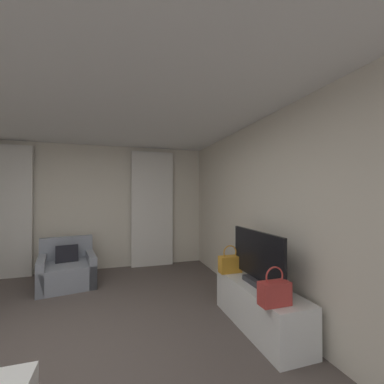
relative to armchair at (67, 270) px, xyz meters
The scene contains 11 objects.
ground_plane 2.21m from the armchair, 84.76° to the right, with size 12.00×12.00×0.00m, color #564C47.
wall_window 1.36m from the armchair, 76.71° to the left, with size 5.12×0.06×2.60m.
wall_right 3.65m from the armchair, 38.64° to the right, with size 0.06×6.12×2.60m.
ceiling 3.23m from the armchair, 84.76° to the right, with size 5.12×6.12×0.06m, color white.
curtain_left_panel 1.70m from the armchair, 148.58° to the left, with size 0.90×0.06×2.50m.
curtain_right_panel 1.99m from the armchair, 24.49° to the left, with size 0.90×0.06×2.50m.
armchair is the anchor object (origin of this frame).
tv_console 3.25m from the armchair, 42.24° to the right, with size 0.47×1.39×0.50m.
tv_flatscreen 3.27m from the armchair, 41.79° to the right, with size 0.20×1.03×0.62m.
handbag_primary 2.85m from the armchair, 36.18° to the right, with size 0.30×0.14×0.37m.
handbag_secondary 3.53m from the armchair, 50.16° to the right, with size 0.30×0.14×0.37m.
Camera 1 is at (0.59, -2.54, 1.56)m, focal length 23.10 mm.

